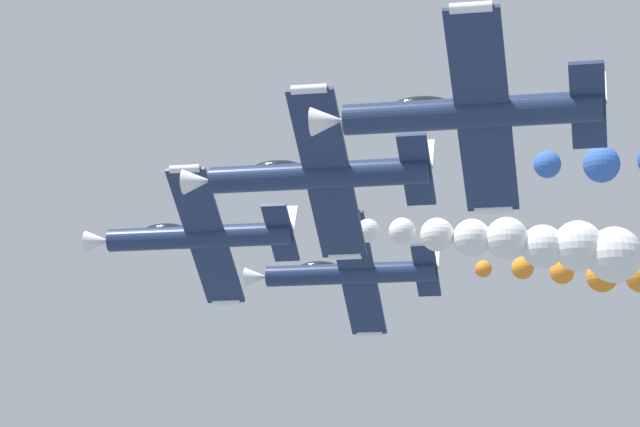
% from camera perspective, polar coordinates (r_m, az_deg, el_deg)
% --- Properties ---
extents(airplane_lead, '(8.31, 10.35, 5.36)m').
position_cam_1_polar(airplane_lead, '(70.95, -4.83, -0.90)').
color(airplane_lead, navy).
extents(smoke_trail_lead, '(2.90, 14.66, 3.25)m').
position_cam_1_polar(smoke_trail_lead, '(68.62, 8.53, -1.21)').
color(smoke_trail_lead, white).
extents(airplane_left_inner, '(8.22, 10.35, 5.50)m').
position_cam_1_polar(airplane_left_inner, '(59.87, -0.22, 1.49)').
color(airplane_left_inner, navy).
extents(airplane_right_inner, '(8.17, 10.35, 5.58)m').
position_cam_1_polar(airplane_right_inner, '(77.71, 1.06, -2.33)').
color(airplane_right_inner, navy).
extents(airplane_left_outer, '(8.23, 10.35, 5.48)m').
position_cam_1_polar(airplane_left_outer, '(51.71, 5.68, 3.90)').
color(airplane_left_outer, navy).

